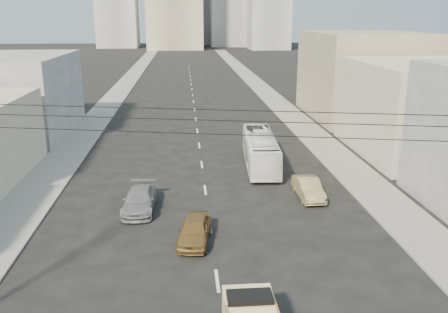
{
  "coord_description": "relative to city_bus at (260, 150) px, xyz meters",
  "views": [
    {
      "loc": [
        -1.33,
        -11.4,
        11.82
      ],
      "look_at": [
        1.03,
        16.44,
        3.5
      ],
      "focal_mm": 38.0,
      "sensor_mm": 36.0,
      "label": 1
    }
  ],
  "objects": [
    {
      "name": "sidewalk_left",
      "position": [
        -16.49,
        44.77,
        -1.31
      ],
      "size": [
        3.5,
        180.0,
        0.12
      ],
      "primitive_type": "cube",
      "color": "gray",
      "rests_on": "ground"
    },
    {
      "name": "sidewalk_right",
      "position": [
        7.01,
        44.77,
        -1.31
      ],
      "size": [
        3.5,
        180.0,
        0.12
      ],
      "primitive_type": "cube",
      "color": "gray",
      "rests_on": "ground"
    },
    {
      "name": "lane_dashes",
      "position": [
        -4.74,
        27.77,
        -1.37
      ],
      "size": [
        0.15,
        104.0,
        0.01
      ],
      "color": "silver",
      "rests_on": "ground"
    },
    {
      "name": "city_bus",
      "position": [
        0.0,
        0.0,
        0.0
      ],
      "size": [
        2.95,
        9.99,
        2.75
      ],
      "primitive_type": "imported",
      "rotation": [
        0.0,
        0.0,
        -0.07
      ],
      "color": "white",
      "rests_on": "ground"
    },
    {
      "name": "sedan_brown",
      "position": [
        -5.68,
        -13.14,
        -0.69
      ],
      "size": [
        2.19,
        4.21,
        1.37
      ],
      "primitive_type": "imported",
      "rotation": [
        0.0,
        0.0,
        -0.15
      ],
      "color": "brown",
      "rests_on": "ground"
    },
    {
      "name": "sedan_tan",
      "position": [
        2.13,
        -7.26,
        -0.71
      ],
      "size": [
        1.48,
        4.08,
        1.34
      ],
      "primitive_type": "imported",
      "rotation": [
        0.0,
        0.0,
        0.02
      ],
      "color": "#8D7E52",
      "rests_on": "ground"
    },
    {
      "name": "sedan_grey",
      "position": [
        -9.03,
        -8.49,
        -0.69
      ],
      "size": [
        2.1,
        4.76,
        1.36
      ],
      "primitive_type": "imported",
      "rotation": [
        0.0,
        0.0,
        -0.04
      ],
      "color": "gray",
      "rests_on": "ground"
    },
    {
      "name": "overhead_wires",
      "position": [
        -4.74,
        -23.73,
        7.59
      ],
      "size": [
        23.01,
        5.02,
        0.72
      ],
      "color": "black",
      "rests_on": "ground"
    },
    {
      "name": "bldg_right_mid",
      "position": [
        14.76,
        2.77,
        2.63
      ],
      "size": [
        11.0,
        14.0,
        8.0
      ],
      "primitive_type": "cube",
      "color": "#BDAF98",
      "rests_on": "ground"
    },
    {
      "name": "bldg_right_far",
      "position": [
        15.26,
        18.77,
        3.63
      ],
      "size": [
        12.0,
        16.0,
        10.0
      ],
      "primitive_type": "cube",
      "color": "gray",
      "rests_on": "ground"
    },
    {
      "name": "bldg_left_far",
      "position": [
        -24.24,
        13.77,
        2.63
      ],
      "size": [
        12.0,
        16.0,
        8.0
      ],
      "primitive_type": "cube",
      "color": "gray",
      "rests_on": "ground"
    },
    {
      "name": "midrise_nw",
      "position": [
        -30.74,
        154.77,
        15.63
      ],
      "size": [
        15.0,
        15.0,
        34.0
      ],
      "primitive_type": "cube",
      "color": "#94969C",
      "rests_on": "ground"
    },
    {
      "name": "midrise_east",
      "position": [
        25.26,
        139.77,
        12.63
      ],
      "size": [
        14.0,
        14.0,
        28.0
      ],
      "primitive_type": "cube",
      "color": "#94969C",
      "rests_on": "ground"
    }
  ]
}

